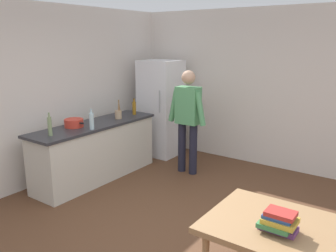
{
  "coord_description": "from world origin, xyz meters",
  "views": [
    {
      "loc": [
        1.97,
        -2.82,
        2.16
      ],
      "look_at": [
        -0.82,
        1.11,
        0.97
      ],
      "focal_mm": 37.19,
      "sensor_mm": 36.0,
      "label": 1
    }
  ],
  "objects_px": {
    "dining_table": "(297,239)",
    "cooking_pot": "(74,123)",
    "utensil_jar": "(118,114)",
    "person": "(188,115)",
    "bottle_oil_amber": "(134,108)",
    "bottle_water_clear": "(92,121)",
    "bottle_vinegar_tall": "(50,126)",
    "refrigerator": "(161,108)",
    "book_stack": "(278,222)"
  },
  "relations": [
    {
      "from": "dining_table",
      "to": "cooking_pot",
      "type": "xyz_separation_m",
      "value": [
        -3.49,
        0.77,
        0.29
      ]
    },
    {
      "from": "utensil_jar",
      "to": "person",
      "type": "bearing_deg",
      "value": 30.95
    },
    {
      "from": "person",
      "to": "dining_table",
      "type": "distance_m",
      "value": 3.2
    },
    {
      "from": "bottle_oil_amber",
      "to": "person",
      "type": "bearing_deg",
      "value": 9.98
    },
    {
      "from": "person",
      "to": "dining_table",
      "type": "xyz_separation_m",
      "value": [
        2.35,
        -2.15,
        -0.31
      ]
    },
    {
      "from": "person",
      "to": "bottle_oil_amber",
      "type": "distance_m",
      "value": 1.01
    },
    {
      "from": "bottle_oil_amber",
      "to": "utensil_jar",
      "type": "bearing_deg",
      "value": -88.15
    },
    {
      "from": "bottle_water_clear",
      "to": "bottle_oil_amber",
      "type": "bearing_deg",
      "value": 98.99
    },
    {
      "from": "dining_table",
      "to": "person",
      "type": "bearing_deg",
      "value": 137.59
    },
    {
      "from": "utensil_jar",
      "to": "bottle_oil_amber",
      "type": "xyz_separation_m",
      "value": [
        -0.01,
        0.41,
        0.04
      ]
    },
    {
      "from": "utensil_jar",
      "to": "bottle_oil_amber",
      "type": "distance_m",
      "value": 0.41
    },
    {
      "from": "bottle_vinegar_tall",
      "to": "utensil_jar",
      "type": "bearing_deg",
      "value": 88.6
    },
    {
      "from": "bottle_oil_amber",
      "to": "bottle_water_clear",
      "type": "relative_size",
      "value": 0.93
    },
    {
      "from": "dining_table",
      "to": "bottle_water_clear",
      "type": "relative_size",
      "value": 4.67
    },
    {
      "from": "person",
      "to": "utensil_jar",
      "type": "xyz_separation_m",
      "value": [
        -0.98,
        -0.59,
        0.0
      ]
    },
    {
      "from": "utensil_jar",
      "to": "bottle_oil_amber",
      "type": "bearing_deg",
      "value": 91.85
    },
    {
      "from": "refrigerator",
      "to": "bottle_vinegar_tall",
      "type": "relative_size",
      "value": 5.62
    },
    {
      "from": "bottle_water_clear",
      "to": "refrigerator",
      "type": "bearing_deg",
      "value": 94.29
    },
    {
      "from": "utensil_jar",
      "to": "book_stack",
      "type": "distance_m",
      "value": 3.62
    },
    {
      "from": "cooking_pot",
      "to": "bottle_oil_amber",
      "type": "height_order",
      "value": "bottle_oil_amber"
    },
    {
      "from": "cooking_pot",
      "to": "bottle_oil_amber",
      "type": "distance_m",
      "value": 1.21
    },
    {
      "from": "bottle_vinegar_tall",
      "to": "book_stack",
      "type": "xyz_separation_m",
      "value": [
        3.24,
        -0.37,
        -0.2
      ]
    },
    {
      "from": "utensil_jar",
      "to": "book_stack",
      "type": "bearing_deg",
      "value": -27.45
    },
    {
      "from": "cooking_pot",
      "to": "bottle_water_clear",
      "type": "distance_m",
      "value": 0.34
    },
    {
      "from": "refrigerator",
      "to": "cooking_pot",
      "type": "height_order",
      "value": "refrigerator"
    },
    {
      "from": "refrigerator",
      "to": "bottle_oil_amber",
      "type": "height_order",
      "value": "refrigerator"
    },
    {
      "from": "cooking_pot",
      "to": "book_stack",
      "type": "distance_m",
      "value": 3.49
    },
    {
      "from": "utensil_jar",
      "to": "bottle_oil_amber",
      "type": "height_order",
      "value": "utensil_jar"
    },
    {
      "from": "utensil_jar",
      "to": "bottle_water_clear",
      "type": "relative_size",
      "value": 1.07
    },
    {
      "from": "bottle_oil_amber",
      "to": "bottle_vinegar_tall",
      "type": "xyz_separation_m",
      "value": [
        -0.02,
        -1.71,
        0.02
      ]
    },
    {
      "from": "bottle_water_clear",
      "to": "book_stack",
      "type": "distance_m",
      "value": 3.19
    },
    {
      "from": "refrigerator",
      "to": "dining_table",
      "type": "bearing_deg",
      "value": -39.29
    },
    {
      "from": "person",
      "to": "bottle_oil_amber",
      "type": "relative_size",
      "value": 6.07
    },
    {
      "from": "bottle_vinegar_tall",
      "to": "bottle_water_clear",
      "type": "distance_m",
      "value": 0.6
    },
    {
      "from": "bottle_oil_amber",
      "to": "book_stack",
      "type": "height_order",
      "value": "bottle_oil_amber"
    },
    {
      "from": "bottle_oil_amber",
      "to": "book_stack",
      "type": "bearing_deg",
      "value": -32.83
    },
    {
      "from": "person",
      "to": "bottle_oil_amber",
      "type": "bearing_deg",
      "value": -170.02
    },
    {
      "from": "person",
      "to": "bottle_vinegar_tall",
      "type": "xyz_separation_m",
      "value": [
        -1.01,
        -1.89,
        0.06
      ]
    },
    {
      "from": "refrigerator",
      "to": "bottle_water_clear",
      "type": "xyz_separation_m",
      "value": [
        0.14,
        -1.88,
        0.13
      ]
    },
    {
      "from": "bottle_vinegar_tall",
      "to": "person",
      "type": "bearing_deg",
      "value": 61.85
    },
    {
      "from": "dining_table",
      "to": "book_stack",
      "type": "bearing_deg",
      "value": -137.85
    },
    {
      "from": "cooking_pot",
      "to": "bottle_water_clear",
      "type": "xyz_separation_m",
      "value": [
        0.33,
        0.05,
        0.07
      ]
    },
    {
      "from": "utensil_jar",
      "to": "book_stack",
      "type": "height_order",
      "value": "utensil_jar"
    },
    {
      "from": "refrigerator",
      "to": "book_stack",
      "type": "distance_m",
      "value": 4.24
    },
    {
      "from": "dining_table",
      "to": "utensil_jar",
      "type": "bearing_deg",
      "value": 154.88
    },
    {
      "from": "cooking_pot",
      "to": "bottle_oil_amber",
      "type": "xyz_separation_m",
      "value": [
        0.15,
        1.2,
        0.06
      ]
    },
    {
      "from": "person",
      "to": "bottle_vinegar_tall",
      "type": "relative_size",
      "value": 5.31
    },
    {
      "from": "cooking_pot",
      "to": "utensil_jar",
      "type": "xyz_separation_m",
      "value": [
        0.16,
        0.79,
        0.02
      ]
    },
    {
      "from": "person",
      "to": "cooking_pot",
      "type": "distance_m",
      "value": 1.78
    },
    {
      "from": "person",
      "to": "cooking_pot",
      "type": "relative_size",
      "value": 4.25
    }
  ]
}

